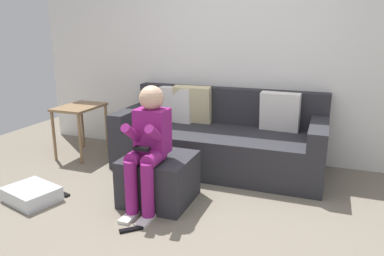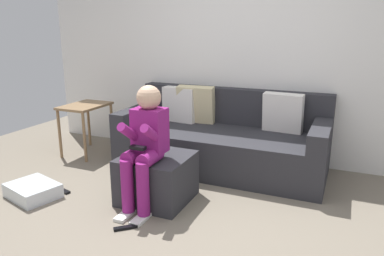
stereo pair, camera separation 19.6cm
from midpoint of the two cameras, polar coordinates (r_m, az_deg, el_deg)
ground_plane at (r=3.20m, az=-4.10°, el=-14.91°), size 7.21×7.21×0.00m
wall_back at (r=4.63m, az=5.85°, el=11.20°), size 5.54×0.10×2.57m
couch_sectional at (r=4.37m, az=3.01°, el=-1.83°), size 2.37×1.00×0.92m
ottoman at (r=3.55m, az=-6.69°, el=-7.80°), size 0.62×0.61×0.45m
person_seated at (r=3.28m, az=-8.51°, el=-2.20°), size 0.29×0.56×1.12m
storage_bin at (r=3.94m, az=-24.87°, el=-9.27°), size 0.56×0.49×0.14m
side_table at (r=4.93m, az=-18.02°, el=2.08°), size 0.45×0.63×0.65m
remote_near_ottoman at (r=3.19m, az=-11.18°, el=-15.14°), size 0.17×0.16×0.02m
remote_by_storage_bin at (r=3.98m, az=-20.83°, el=-9.45°), size 0.20×0.10×0.02m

